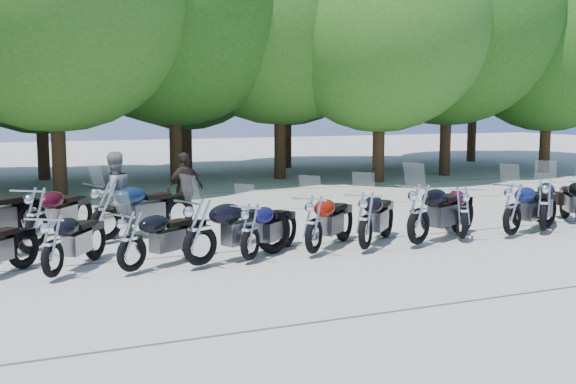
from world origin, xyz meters
name	(u,v)px	position (x,y,z in m)	size (l,w,h in m)	color
ground	(321,263)	(0.00, 0.00, 0.00)	(90.00, 90.00, 0.00)	#A09B91
tree_5	(280,3)	(4.61, 13.20, 6.57)	(9.04, 9.04, 11.10)	#3A2614
tree_6	(381,21)	(7.55, 10.82, 5.81)	(8.00, 8.00, 9.82)	#3A2614
tree_7	(449,13)	(11.20, 11.78, 6.39)	(8.79, 8.79, 10.79)	#3A2614
tree_8	(550,40)	(15.83, 11.20, 5.47)	(7.53, 7.53, 9.25)	#3A2614
tree_11	(38,32)	(-3.76, 16.43, 5.49)	(7.56, 7.56, 9.28)	#3A2614
tree_12	(184,32)	(1.80, 16.47, 5.72)	(7.88, 7.88, 9.67)	#3A2614
tree_13	(287,32)	(6.69, 17.47, 6.04)	(8.31, 8.31, 10.20)	#3A2614
tree_14	(381,37)	(10.68, 16.09, 5.83)	(8.02, 8.02, 9.84)	#3A2614
tree_15	(476,19)	(16.61, 17.02, 7.03)	(9.67, 9.67, 11.86)	#3A2614
motorcycle_2	(52,244)	(-4.50, 0.53, 0.60)	(0.65, 2.13, 1.21)	black
motorcycle_3	(131,240)	(-3.27, 0.41, 0.60)	(0.65, 2.13, 1.20)	black
motorcycle_4	(200,230)	(-2.12, 0.35, 0.69)	(0.75, 2.45, 1.38)	black
motorcycle_5	(250,230)	(-1.18, 0.44, 0.61)	(0.65, 2.15, 1.21)	#0D0E3C
motorcycle_6	(314,223)	(0.08, 0.46, 0.65)	(0.70, 2.30, 1.30)	maroon
motorcycle_7	(366,219)	(1.14, 0.40, 0.66)	(0.71, 2.33, 1.32)	black
motorcycle_8	(419,212)	(2.32, 0.38, 0.72)	(0.77, 2.53, 1.43)	black
motorcycle_9	(462,211)	(3.51, 0.56, 0.64)	(0.69, 2.27, 1.29)	#36071D
motorcycle_10	(513,207)	(4.70, 0.43, 0.67)	(0.72, 2.37, 1.34)	#0E173F
motorcycle_11	(544,203)	(5.66, 0.53, 0.68)	(0.74, 2.42, 1.37)	black
motorcycle_14	(36,215)	(-4.62, 3.13, 0.69)	(0.75, 2.45, 1.38)	#330710
motorcycle_15	(106,209)	(-3.30, 3.16, 0.71)	(0.77, 2.52, 1.43)	#0C1E37
rider_1	(114,195)	(-3.04, 3.80, 0.92)	(0.89, 0.69, 1.84)	gray
rider_2	(185,189)	(-1.26, 4.74, 0.86)	(1.00, 0.42, 1.71)	black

